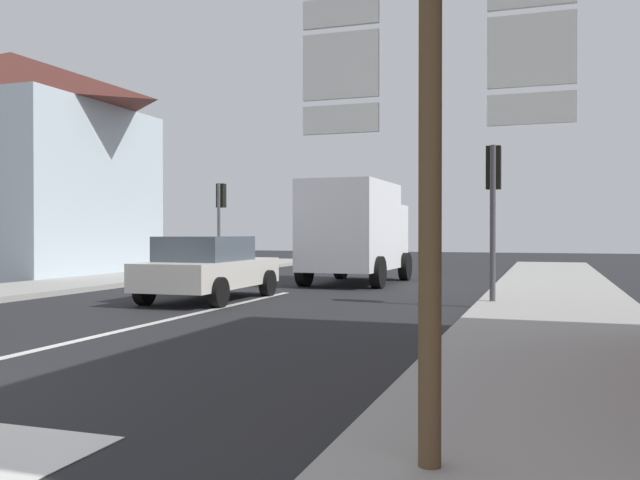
% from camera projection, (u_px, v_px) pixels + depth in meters
% --- Properties ---
extents(ground_plane, '(80.00, 80.00, 0.00)m').
position_uv_depth(ground_plane, '(254.00, 300.00, 15.58)').
color(ground_plane, '#232326').
extents(sidewalk_right, '(3.11, 44.00, 0.14)m').
position_uv_depth(sidewalk_right, '(558.00, 319.00, 11.60)').
color(sidewalk_right, '#9E9B96').
rests_on(sidewalk_right, ground).
extents(lane_centre_stripe, '(0.16, 12.00, 0.01)m').
position_uv_depth(lane_centre_stripe, '(160.00, 322.00, 11.79)').
color(lane_centre_stripe, silver).
rests_on(lane_centre_stripe, ground).
extents(clapboard_house_left, '(8.75, 8.51, 8.15)m').
position_uv_depth(clapboard_house_left, '(12.00, 162.00, 24.82)').
color(clapboard_house_left, silver).
rests_on(clapboard_house_left, ground).
extents(sedan_far, '(2.02, 4.23, 1.47)m').
position_uv_depth(sedan_far, '(209.00, 267.00, 15.48)').
color(sedan_far, beige).
rests_on(sedan_far, ground).
extents(delivery_truck, '(2.58, 5.05, 3.05)m').
position_uv_depth(delivery_truck, '(356.00, 229.00, 20.61)').
color(delivery_truck, silver).
rests_on(delivery_truck, ground).
extents(route_sign_post, '(1.66, 0.14, 3.20)m').
position_uv_depth(route_sign_post, '(431.00, 174.00, 4.11)').
color(route_sign_post, brown).
rests_on(route_sign_post, ground).
extents(traffic_light_far_left, '(0.30, 0.49, 3.40)m').
position_uv_depth(traffic_light_far_left, '(221.00, 207.00, 25.55)').
color(traffic_light_far_left, '#47474C').
rests_on(traffic_light_far_left, ground).
extents(traffic_light_near_right, '(0.30, 0.49, 3.36)m').
position_uv_depth(traffic_light_near_right, '(493.00, 188.00, 14.13)').
color(traffic_light_near_right, '#47474C').
rests_on(traffic_light_near_right, ground).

